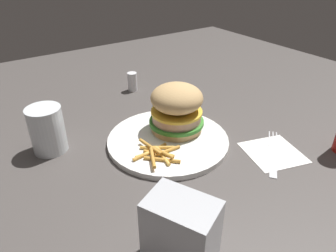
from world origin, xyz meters
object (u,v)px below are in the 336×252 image
(napkin_dispenser, at_px, (181,234))
(salt_shaker, at_px, (132,82))
(fries_pile, at_px, (157,152))
(napkin, at_px, (273,152))
(fork, at_px, (273,151))
(sandwich, at_px, (177,108))
(plate, at_px, (168,140))
(drink_glass, at_px, (47,131))

(napkin_dispenser, bearing_deg, salt_shaker, 131.72)
(fries_pile, bearing_deg, napkin, -29.02)
(fries_pile, distance_m, napkin, 0.25)
(napkin_dispenser, bearing_deg, fork, 81.78)
(sandwich, xyz_separation_m, napkin, (0.12, -0.18, -0.07))
(fork, relative_size, salt_shaker, 2.62)
(fries_pile, xyz_separation_m, napkin_dispenser, (-0.10, -0.22, 0.04))
(fork, xyz_separation_m, napkin_dispenser, (-0.32, -0.10, 0.05))
(salt_shaker, bearing_deg, napkin_dispenser, -112.64)
(plate, relative_size, fries_pile, 2.48)
(plate, height_order, napkin, plate)
(sandwich, height_order, fries_pile, sandwich)
(napkin, relative_size, salt_shaker, 2.00)
(fork, distance_m, drink_glass, 0.47)
(fries_pile, height_order, salt_shaker, salt_shaker)
(napkin, bearing_deg, fork, 39.35)
(napkin_dispenser, bearing_deg, sandwich, 119.47)
(napkin, relative_size, fork, 0.76)
(plate, height_order, sandwich, sandwich)
(plate, distance_m, sandwich, 0.07)
(fork, bearing_deg, napkin_dispenser, -162.58)
(drink_glass, height_order, napkin_dispenser, napkin_dispenser)
(sandwich, xyz_separation_m, drink_glass, (-0.26, 0.10, -0.02))
(plate, distance_m, napkin, 0.22)
(fork, relative_size, napkin_dispenser, 1.31)
(sandwich, relative_size, fries_pile, 1.16)
(fries_pile, relative_size, salt_shaker, 1.94)
(fries_pile, height_order, fork, fries_pile)
(fries_pile, relative_size, napkin_dispenser, 0.97)
(fork, relative_size, drink_glass, 1.46)
(sandwich, height_order, napkin, sandwich)
(plate, distance_m, salt_shaker, 0.30)
(fork, bearing_deg, fries_pile, 151.32)
(napkin, bearing_deg, napkin_dispenser, -162.68)
(napkin, xyz_separation_m, napkin_dispenser, (-0.32, -0.10, 0.05))
(drink_glass, distance_m, salt_shaker, 0.34)
(napkin_dispenser, xyz_separation_m, salt_shaker, (0.23, 0.55, -0.03))
(fries_pile, xyz_separation_m, fork, (0.22, -0.12, -0.01))
(sandwich, xyz_separation_m, fork, (0.12, -0.18, -0.06))
(sandwich, bearing_deg, drink_glass, 159.18)
(sandwich, height_order, salt_shaker, sandwich)
(sandwich, relative_size, salt_shaker, 2.25)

